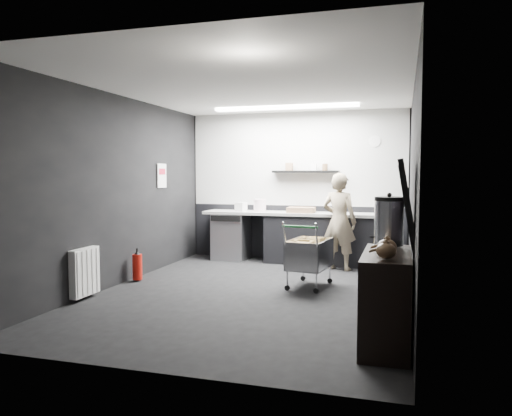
% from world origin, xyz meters
% --- Properties ---
extents(floor, '(5.50, 5.50, 0.00)m').
position_xyz_m(floor, '(0.00, 0.00, 0.00)').
color(floor, black).
rests_on(floor, ground).
extents(ceiling, '(5.50, 5.50, 0.00)m').
position_xyz_m(ceiling, '(0.00, 0.00, 2.70)').
color(ceiling, white).
rests_on(ceiling, wall_back).
extents(wall_back, '(5.50, 0.00, 5.50)m').
position_xyz_m(wall_back, '(0.00, 2.75, 1.35)').
color(wall_back, black).
rests_on(wall_back, floor).
extents(wall_front, '(5.50, 0.00, 5.50)m').
position_xyz_m(wall_front, '(0.00, -2.75, 1.35)').
color(wall_front, black).
rests_on(wall_front, floor).
extents(wall_left, '(0.00, 5.50, 5.50)m').
position_xyz_m(wall_left, '(-2.00, 0.00, 1.35)').
color(wall_left, black).
rests_on(wall_left, floor).
extents(wall_right, '(0.00, 5.50, 5.50)m').
position_xyz_m(wall_right, '(2.00, 0.00, 1.35)').
color(wall_right, black).
rests_on(wall_right, floor).
extents(kitchen_wall_panel, '(3.95, 0.02, 1.70)m').
position_xyz_m(kitchen_wall_panel, '(0.00, 2.73, 1.85)').
color(kitchen_wall_panel, silver).
rests_on(kitchen_wall_panel, wall_back).
extents(dado_panel, '(3.95, 0.02, 1.00)m').
position_xyz_m(dado_panel, '(0.00, 2.73, 0.50)').
color(dado_panel, black).
rests_on(dado_panel, wall_back).
extents(floating_shelf, '(1.20, 0.22, 0.04)m').
position_xyz_m(floating_shelf, '(0.20, 2.62, 1.62)').
color(floating_shelf, black).
rests_on(floating_shelf, wall_back).
extents(wall_clock, '(0.20, 0.03, 0.20)m').
position_xyz_m(wall_clock, '(1.40, 2.72, 2.15)').
color(wall_clock, white).
rests_on(wall_clock, wall_back).
extents(poster, '(0.02, 0.30, 0.40)m').
position_xyz_m(poster, '(-1.98, 1.30, 1.55)').
color(poster, white).
rests_on(poster, wall_left).
extents(poster_red_band, '(0.02, 0.22, 0.10)m').
position_xyz_m(poster_red_band, '(-1.98, 1.30, 1.62)').
color(poster_red_band, red).
rests_on(poster_red_band, poster).
extents(radiator, '(0.10, 0.50, 0.60)m').
position_xyz_m(radiator, '(-1.94, -0.90, 0.35)').
color(radiator, white).
rests_on(radiator, wall_left).
extents(ceiling_strip, '(2.40, 0.20, 0.04)m').
position_xyz_m(ceiling_strip, '(0.00, 1.85, 2.67)').
color(ceiling_strip, white).
rests_on(ceiling_strip, ceiling).
extents(prep_counter, '(3.20, 0.61, 0.90)m').
position_xyz_m(prep_counter, '(0.14, 2.42, 0.46)').
color(prep_counter, black).
rests_on(prep_counter, floor).
extents(person, '(0.67, 0.54, 1.60)m').
position_xyz_m(person, '(0.89, 1.97, 0.80)').
color(person, beige).
rests_on(person, floor).
extents(shopping_cart, '(0.59, 0.88, 0.90)m').
position_xyz_m(shopping_cart, '(0.65, 0.60, 0.43)').
color(shopping_cart, silver).
rests_on(shopping_cart, floor).
extents(sideboard, '(0.49, 1.15, 1.72)m').
position_xyz_m(sideboard, '(1.78, -1.51, 0.55)').
color(sideboard, black).
rests_on(sideboard, floor).
extents(fire_extinguisher, '(0.14, 0.14, 0.46)m').
position_xyz_m(fire_extinguisher, '(-1.85, 0.24, 0.23)').
color(fire_extinguisher, '#B7150C').
rests_on(fire_extinguisher, floor).
extents(cardboard_box, '(0.48, 0.37, 0.09)m').
position_xyz_m(cardboard_box, '(0.18, 2.37, 0.95)').
color(cardboard_box, '#8A6649').
rests_on(cardboard_box, prep_counter).
extents(pink_tub, '(0.22, 0.22, 0.22)m').
position_xyz_m(pink_tub, '(-0.60, 2.42, 1.01)').
color(pink_tub, white).
rests_on(pink_tub, prep_counter).
extents(white_container, '(0.22, 0.20, 0.16)m').
position_xyz_m(white_container, '(-0.94, 2.37, 0.98)').
color(white_container, white).
rests_on(white_container, prep_counter).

